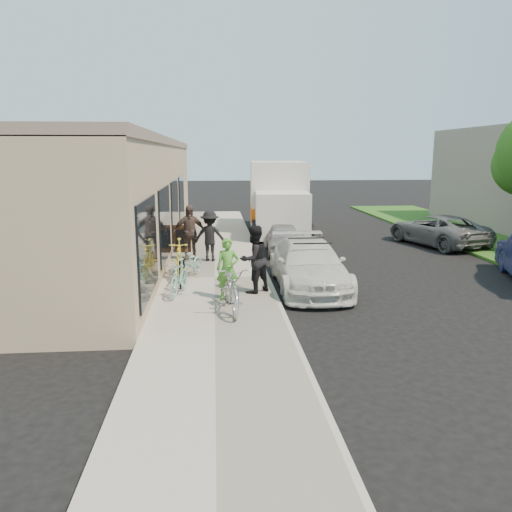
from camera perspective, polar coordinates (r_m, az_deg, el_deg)
name	(u,v)px	position (r m, az deg, el deg)	size (l,w,h in m)	color
ground	(300,312)	(11.91, 5.01, -6.42)	(120.00, 120.00, 0.00)	black
sidewalk	(215,280)	(14.61, -4.75, -2.71)	(3.00, 34.00, 0.15)	#A59E94
curb	(267,279)	(14.69, 1.31, -2.64)	(0.12, 34.00, 0.13)	#A29E94
storefront	(127,196)	(19.49, -14.52, 6.66)	(3.60, 20.00, 4.22)	tan
bike_rack	(182,270)	(13.56, -8.46, -1.58)	(0.13, 0.54, 0.77)	black
sandwich_board	(183,239)	(18.37, -8.38, 1.96)	(0.64, 0.65, 0.96)	black
sedan_white	(308,265)	(13.90, 6.02, -1.00)	(1.89, 4.56, 1.36)	silver
sedan_silver	(284,239)	(18.81, 3.21, 2.00)	(1.29, 3.21, 1.09)	#96969B
moving_truck	(278,202)	(23.63, 2.54, 6.23)	(2.94, 6.90, 3.32)	silver
far_car_gray	(437,230)	(21.70, 20.01, 2.82)	(2.09, 4.54, 1.26)	#55575A
tandem_bike	(232,287)	(11.41, -2.78, -3.58)	(0.72, 2.06, 1.08)	silver
woman_rider	(228,269)	(12.21, -3.25, -1.49)	(0.56, 0.37, 1.53)	#499431
man_standing	(254,259)	(12.80, -0.24, -0.36)	(0.85, 0.66, 1.75)	black
cruiser_bike_a	(179,277)	(12.83, -8.78, -2.44)	(0.42, 1.48, 0.89)	#7DBAA8
cruiser_bike_b	(189,264)	(14.49, -7.63, -0.91)	(0.55, 1.57, 0.83)	#7DBAA8
cruiser_bike_c	(179,258)	(14.64, -8.78, -0.28)	(0.51, 1.82, 1.10)	gold
bystander_a	(210,236)	(16.71, -5.28, 2.30)	(1.09, 0.63, 1.68)	black
bystander_b	(189,233)	(16.87, -7.63, 2.66)	(1.10, 0.46, 1.87)	brown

